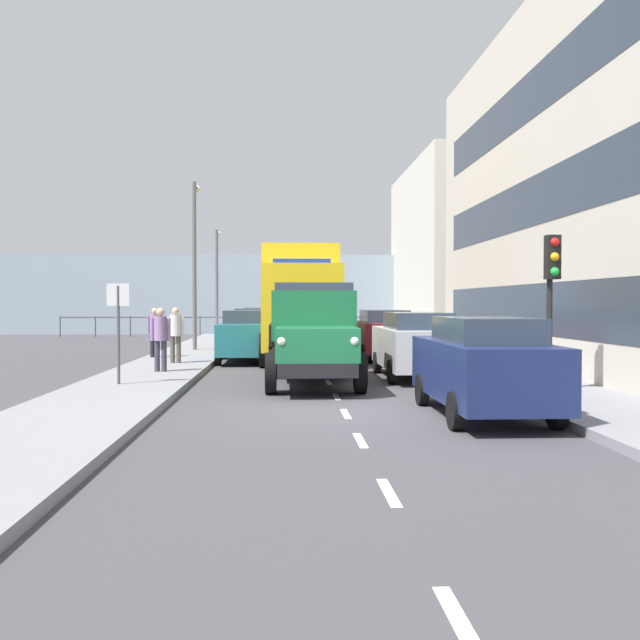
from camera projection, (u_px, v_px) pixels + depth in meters
ground_plane at (319, 366)px, 22.16m from camera, size 80.00×80.00×0.00m
sidewalk_left at (463, 363)px, 22.38m from camera, size 2.53×39.69×0.15m
sidewalk_right at (172, 364)px, 21.93m from camera, size 2.53×39.69×0.15m
road_centreline_markings at (321, 369)px, 21.00m from camera, size 0.12×34.45×0.01m
building_terrace at (635, 189)px, 20.89m from camera, size 6.92×19.20×10.67m
building_far_block at (471, 253)px, 39.42m from camera, size 6.91×13.25×9.53m
sea_horizon at (302, 294)px, 44.90m from camera, size 80.00×0.80×5.00m
seawall_railing at (303, 321)px, 41.35m from camera, size 28.08×0.08×1.20m
truck_vintage_green at (313, 337)px, 16.55m from camera, size 2.17×5.64×2.43m
lorry_cargo_yellow at (300, 300)px, 24.27m from camera, size 2.58×8.20×3.87m
car_navy_kerbside_near at (483, 365)px, 12.23m from camera, size 1.77×4.30×1.72m
car_silver_kerbside_1 at (416, 344)px, 18.44m from camera, size 1.86×4.40×1.72m
car_maroon_kerbside_2 at (383, 334)px, 24.60m from camera, size 1.85×4.51×1.72m
car_teal_oppositeside_0 at (246, 335)px, 23.47m from camera, size 1.81×4.07×1.72m
car_red_oppositeside_1 at (254, 328)px, 29.59m from camera, size 1.95×4.02×1.72m
car_white_oppositeside_2 at (260, 324)px, 35.92m from camera, size 1.94×4.69×1.72m
pedestrian_with_bag at (160, 334)px, 18.69m from camera, size 0.53×0.34×1.68m
pedestrian_near_railing at (176, 330)px, 21.36m from camera, size 0.53×0.34×1.68m
pedestrian_couple_b at (155, 328)px, 23.57m from camera, size 0.53×0.34×1.65m
traffic_light_near at (552, 278)px, 14.46m from camera, size 0.28×0.41×3.20m
lamp_post_promenade at (195, 250)px, 27.51m from camera, size 0.32×1.14×6.50m
lamp_post_far at (217, 272)px, 37.54m from camera, size 0.32×1.14×5.68m
street_sign at (118, 316)px, 15.78m from camera, size 0.50×0.07×2.25m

